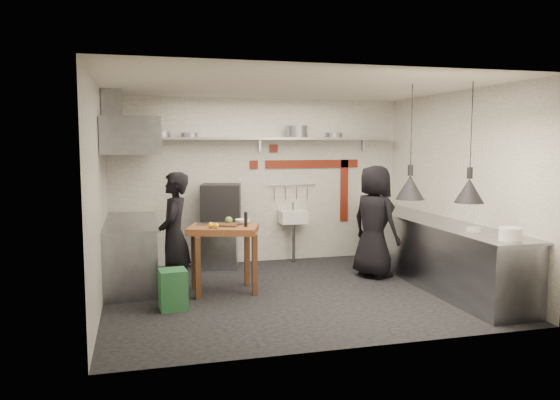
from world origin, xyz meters
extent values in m
plane|color=black|center=(0.00, 0.00, 0.00)|extent=(5.00, 5.00, 0.00)
plane|color=silver|center=(0.00, 0.00, 2.80)|extent=(5.00, 5.00, 0.00)
cube|color=silver|center=(0.00, 2.10, 1.40)|extent=(5.00, 0.04, 2.80)
cube|color=silver|center=(0.00, -2.10, 1.40)|extent=(5.00, 0.04, 2.80)
cube|color=silver|center=(-2.50, 0.00, 1.40)|extent=(0.04, 4.20, 2.80)
cube|color=silver|center=(2.50, 0.00, 1.40)|extent=(0.04, 4.20, 2.80)
cube|color=maroon|center=(0.95, 2.08, 1.68)|extent=(1.70, 0.02, 0.14)
cube|color=maroon|center=(1.55, 2.08, 1.20)|extent=(0.14, 0.02, 1.10)
cube|color=maroon|center=(0.25, 2.08, 1.95)|extent=(0.14, 0.02, 0.14)
cube|color=maroon|center=(-0.10, 2.08, 1.68)|extent=(0.14, 0.02, 0.14)
cube|color=gray|center=(0.00, 1.92, 2.12)|extent=(4.60, 0.34, 0.04)
cube|color=gray|center=(-1.90, 2.07, 2.02)|extent=(0.04, 0.06, 0.24)
cube|color=gray|center=(0.00, 2.07, 2.02)|extent=(0.04, 0.06, 0.24)
cube|color=gray|center=(1.90, 2.07, 2.02)|extent=(0.04, 0.06, 0.24)
cylinder|color=gray|center=(-1.65, 1.92, 2.19)|extent=(0.36, 0.36, 0.09)
cylinder|color=gray|center=(-1.19, 1.92, 2.18)|extent=(0.31, 0.31, 0.07)
cylinder|color=gray|center=(0.62, 1.92, 2.24)|extent=(0.47, 0.47, 0.20)
cylinder|color=gray|center=(1.28, 1.92, 2.18)|extent=(0.37, 0.37, 0.08)
cube|color=gray|center=(-0.76, 1.76, 0.40)|extent=(0.70, 0.65, 0.80)
cube|color=black|center=(-0.72, 1.76, 1.09)|extent=(0.74, 0.71, 0.58)
cube|color=maroon|center=(-0.76, 1.52, 1.09)|extent=(0.44, 0.13, 0.46)
cube|color=black|center=(-0.71, 1.50, 1.09)|extent=(0.36, 0.10, 0.34)
cube|color=white|center=(0.55, 1.92, 0.78)|extent=(0.46, 0.34, 0.22)
cylinder|color=gray|center=(0.55, 1.92, 0.96)|extent=(0.03, 0.03, 0.14)
cylinder|color=gray|center=(0.55, 1.88, 0.34)|extent=(0.06, 0.06, 0.66)
cylinder|color=gray|center=(0.55, 2.06, 1.32)|extent=(0.90, 0.02, 0.02)
cube|color=gray|center=(2.15, 0.00, 0.45)|extent=(0.70, 3.80, 0.90)
cube|color=gray|center=(2.15, 0.00, 0.92)|extent=(0.76, 3.90, 0.03)
cylinder|color=white|center=(2.12, -1.71, 1.01)|extent=(0.31, 0.31, 0.15)
cylinder|color=white|center=(2.10, -1.02, 0.96)|extent=(0.24, 0.24, 0.05)
cube|color=gray|center=(-2.15, 1.05, 0.45)|extent=(0.70, 1.90, 0.90)
cube|color=gray|center=(-2.15, 1.05, 0.92)|extent=(0.76, 2.00, 0.03)
cube|color=gray|center=(-2.10, 1.05, 2.15)|extent=(0.78, 1.60, 0.50)
cube|color=gray|center=(-2.35, 1.05, 2.55)|extent=(0.28, 0.28, 0.50)
cube|color=#266135|center=(-1.64, -0.33, 0.25)|extent=(0.35, 0.35, 0.50)
cube|color=#53331D|center=(-0.88, 0.28, 0.93)|extent=(0.38, 0.34, 0.02)
cylinder|color=black|center=(-0.62, 0.16, 1.02)|extent=(0.06, 0.06, 0.20)
sphere|color=yellow|center=(-1.10, 0.16, 0.96)|extent=(0.10, 0.10, 0.08)
sphere|color=yellow|center=(-1.04, 0.11, 0.96)|extent=(0.09, 0.09, 0.07)
sphere|color=olive|center=(-0.81, 0.47, 0.97)|extent=(0.13, 0.13, 0.10)
cube|color=gray|center=(-1.16, 0.44, 0.94)|extent=(0.20, 0.15, 0.03)
imported|color=white|center=(-0.62, 0.42, 0.95)|extent=(0.27, 0.27, 0.07)
imported|color=black|center=(-1.58, 0.16, 0.84)|extent=(0.53, 0.68, 1.68)
imported|color=black|center=(1.46, 0.57, 0.86)|extent=(0.82, 0.98, 1.71)
camera|label=1|loc=(-2.04, -7.03, 2.06)|focal=35.00mm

